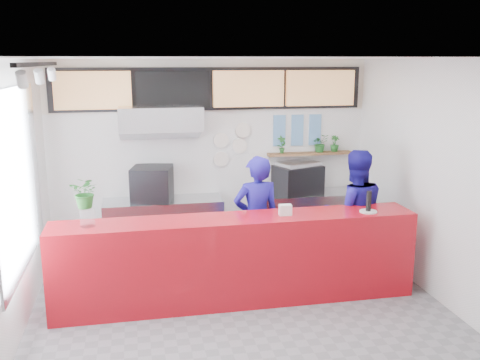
# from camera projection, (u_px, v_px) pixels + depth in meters

# --- Properties ---
(floor) EXTENTS (5.00, 5.00, 0.00)m
(floor) POSITION_uv_depth(u_px,v_px,m) (243.00, 315.00, 6.39)
(floor) COLOR slate
(floor) RESTS_ON ground
(ceiling) EXTENTS (5.00, 5.00, 0.00)m
(ceiling) POSITION_uv_depth(u_px,v_px,m) (244.00, 58.00, 5.73)
(ceiling) COLOR silver
(wall_back) EXTENTS (5.00, 0.00, 5.00)m
(wall_back) POSITION_uv_depth(u_px,v_px,m) (211.00, 156.00, 8.45)
(wall_back) COLOR white
(wall_back) RESTS_ON ground
(wall_left) EXTENTS (0.00, 5.00, 5.00)m
(wall_left) POSITION_uv_depth(u_px,v_px,m) (9.00, 205.00, 5.58)
(wall_left) COLOR white
(wall_left) RESTS_ON ground
(wall_right) EXTENTS (0.00, 5.00, 5.00)m
(wall_right) POSITION_uv_depth(u_px,v_px,m) (443.00, 184.00, 6.54)
(wall_right) COLOR white
(wall_right) RESTS_ON ground
(service_counter) EXTENTS (4.50, 0.60, 1.10)m
(service_counter) POSITION_uv_depth(u_px,v_px,m) (237.00, 260.00, 6.65)
(service_counter) COLOR #A30B15
(service_counter) RESTS_ON ground
(cream_band) EXTENTS (5.00, 0.02, 0.80)m
(cream_band) POSITION_uv_depth(u_px,v_px,m) (211.00, 85.00, 8.20)
(cream_band) COLOR beige
(cream_band) RESTS_ON wall_back
(prep_bench) EXTENTS (1.80, 0.60, 0.90)m
(prep_bench) POSITION_uv_depth(u_px,v_px,m) (164.00, 228.00, 8.24)
(prep_bench) COLOR #B2B5BA
(prep_bench) RESTS_ON ground
(panini_oven) EXTENTS (0.68, 0.68, 0.52)m
(panini_oven) POSITION_uv_depth(u_px,v_px,m) (152.00, 184.00, 8.06)
(panini_oven) COLOR black
(panini_oven) RESTS_ON prep_bench
(extraction_hood) EXTENTS (1.20, 0.70, 0.35)m
(extraction_hood) POSITION_uv_depth(u_px,v_px,m) (160.00, 118.00, 7.82)
(extraction_hood) COLOR #B2B5BA
(extraction_hood) RESTS_ON ceiling
(hood_lip) EXTENTS (1.20, 0.69, 0.31)m
(hood_lip) POSITION_uv_depth(u_px,v_px,m) (161.00, 132.00, 7.86)
(hood_lip) COLOR #B2B5BA
(hood_lip) RESTS_ON ceiling
(right_bench) EXTENTS (1.80, 0.60, 0.90)m
(right_bench) POSITION_uv_depth(u_px,v_px,m) (306.00, 219.00, 8.68)
(right_bench) COLOR #B2B5BA
(right_bench) RESTS_ON ground
(espresso_machine) EXTENTS (0.81, 0.68, 0.45)m
(espresso_machine) POSITION_uv_depth(u_px,v_px,m) (298.00, 179.00, 8.50)
(espresso_machine) COLOR black
(espresso_machine) RESTS_ON right_bench
(espresso_tray) EXTENTS (0.74, 0.63, 0.06)m
(espresso_tray) POSITION_uv_depth(u_px,v_px,m) (298.00, 164.00, 8.45)
(espresso_tray) COLOR #A5A6AC
(espresso_tray) RESTS_ON espresso_machine
(herb_shelf) EXTENTS (1.40, 0.18, 0.04)m
(herb_shelf) POSITION_uv_depth(u_px,v_px,m) (310.00, 154.00, 8.66)
(herb_shelf) COLOR brown
(herb_shelf) RESTS_ON wall_back
(menu_board_far_left) EXTENTS (1.10, 0.10, 0.55)m
(menu_board_far_left) POSITION_uv_depth(u_px,v_px,m) (93.00, 90.00, 7.77)
(menu_board_far_left) COLOR tan
(menu_board_far_left) RESTS_ON wall_back
(menu_board_mid_left) EXTENTS (1.10, 0.10, 0.55)m
(menu_board_mid_left) POSITION_uv_depth(u_px,v_px,m) (173.00, 90.00, 7.99)
(menu_board_mid_left) COLOR black
(menu_board_mid_left) RESTS_ON wall_back
(menu_board_mid_right) EXTENTS (1.10, 0.10, 0.55)m
(menu_board_mid_right) POSITION_uv_depth(u_px,v_px,m) (248.00, 89.00, 8.21)
(menu_board_mid_right) COLOR tan
(menu_board_mid_right) RESTS_ON wall_back
(menu_board_far_right) EXTENTS (1.10, 0.10, 0.55)m
(menu_board_far_right) POSITION_uv_depth(u_px,v_px,m) (320.00, 88.00, 8.44)
(menu_board_far_right) COLOR tan
(menu_board_far_right) RESTS_ON wall_back
(soffit) EXTENTS (4.80, 0.04, 0.65)m
(soffit) POSITION_uv_depth(u_px,v_px,m) (211.00, 89.00, 8.18)
(soffit) COLOR black
(soffit) RESTS_ON wall_back
(window_pane) EXTENTS (0.04, 2.20, 1.90)m
(window_pane) POSITION_uv_depth(u_px,v_px,m) (17.00, 180.00, 5.83)
(window_pane) COLOR silver
(window_pane) RESTS_ON wall_left
(window_frame) EXTENTS (0.03, 2.30, 2.00)m
(window_frame) POSITION_uv_depth(u_px,v_px,m) (19.00, 180.00, 5.83)
(window_frame) COLOR #B2B5BA
(window_frame) RESTS_ON wall_left
(track_rail) EXTENTS (0.05, 2.40, 0.04)m
(track_rail) POSITION_uv_depth(u_px,v_px,m) (38.00, 64.00, 5.34)
(track_rail) COLOR black
(track_rail) RESTS_ON ceiling
(dec_plate_a) EXTENTS (0.24, 0.03, 0.24)m
(dec_plate_a) POSITION_uv_depth(u_px,v_px,m) (221.00, 140.00, 8.40)
(dec_plate_a) COLOR silver
(dec_plate_a) RESTS_ON wall_back
(dec_plate_b) EXTENTS (0.24, 0.03, 0.24)m
(dec_plate_b) POSITION_uv_depth(u_px,v_px,m) (240.00, 146.00, 8.47)
(dec_plate_b) COLOR silver
(dec_plate_b) RESTS_ON wall_back
(dec_plate_c) EXTENTS (0.24, 0.03, 0.24)m
(dec_plate_c) POSITION_uv_depth(u_px,v_px,m) (221.00, 159.00, 8.46)
(dec_plate_c) COLOR silver
(dec_plate_c) RESTS_ON wall_back
(dec_plate_d) EXTENTS (0.24, 0.03, 0.24)m
(dec_plate_d) POSITION_uv_depth(u_px,v_px,m) (243.00, 130.00, 8.43)
(dec_plate_d) COLOR silver
(dec_plate_d) RESTS_ON wall_back
(photo_frame_a) EXTENTS (0.20, 0.02, 0.25)m
(photo_frame_a) POSITION_uv_depth(u_px,v_px,m) (279.00, 123.00, 8.53)
(photo_frame_a) COLOR #598CBF
(photo_frame_a) RESTS_ON wall_back
(photo_frame_b) EXTENTS (0.20, 0.02, 0.25)m
(photo_frame_b) POSITION_uv_depth(u_px,v_px,m) (297.00, 122.00, 8.59)
(photo_frame_b) COLOR #598CBF
(photo_frame_b) RESTS_ON wall_back
(photo_frame_c) EXTENTS (0.20, 0.02, 0.25)m
(photo_frame_c) POSITION_uv_depth(u_px,v_px,m) (315.00, 122.00, 8.65)
(photo_frame_c) COLOR #598CBF
(photo_frame_c) RESTS_ON wall_back
(photo_frame_d) EXTENTS (0.20, 0.02, 0.25)m
(photo_frame_d) POSITION_uv_depth(u_px,v_px,m) (279.00, 138.00, 8.59)
(photo_frame_d) COLOR #598CBF
(photo_frame_d) RESTS_ON wall_back
(photo_frame_e) EXTENTS (0.20, 0.02, 0.25)m
(photo_frame_e) POSITION_uv_depth(u_px,v_px,m) (297.00, 138.00, 8.64)
(photo_frame_e) COLOR #598CBF
(photo_frame_e) RESTS_ON wall_back
(photo_frame_f) EXTENTS (0.20, 0.02, 0.25)m
(photo_frame_f) POSITION_uv_depth(u_px,v_px,m) (315.00, 137.00, 8.70)
(photo_frame_f) COLOR #598CBF
(photo_frame_f) RESTS_ON wall_back
(staff_center) EXTENTS (0.67, 0.47, 1.75)m
(staff_center) POSITION_uv_depth(u_px,v_px,m) (257.00, 220.00, 7.19)
(staff_center) COLOR navy
(staff_center) RESTS_ON ground
(staff_right) EXTENTS (0.95, 0.78, 1.81)m
(staff_right) POSITION_uv_depth(u_px,v_px,m) (354.00, 214.00, 7.36)
(staff_right) COLOR navy
(staff_right) RESTS_ON ground
(herb_a) EXTENTS (0.17, 0.14, 0.28)m
(herb_a) POSITION_uv_depth(u_px,v_px,m) (282.00, 145.00, 8.53)
(herb_a) COLOR #215E21
(herb_a) RESTS_ON herb_shelf
(herb_c) EXTENTS (0.29, 0.26, 0.29)m
(herb_c) POSITION_uv_depth(u_px,v_px,m) (320.00, 143.00, 8.66)
(herb_c) COLOR #215E21
(herb_c) RESTS_ON herb_shelf
(herb_d) EXTENTS (0.15, 0.14, 0.26)m
(herb_d) POSITION_uv_depth(u_px,v_px,m) (335.00, 144.00, 8.71)
(herb_d) COLOR #215E21
(herb_d) RESTS_ON herb_shelf
(glass_vase) EXTENTS (0.21, 0.21, 0.21)m
(glass_vase) POSITION_uv_depth(u_px,v_px,m) (87.00, 218.00, 6.16)
(glass_vase) COLOR silver
(glass_vase) RESTS_ON service_counter
(basil_vase) EXTENTS (0.42, 0.39, 0.37)m
(basil_vase) POSITION_uv_depth(u_px,v_px,m) (86.00, 192.00, 6.10)
(basil_vase) COLOR #215E21
(basil_vase) RESTS_ON glass_vase
(napkin_holder) EXTENTS (0.16, 0.10, 0.13)m
(napkin_holder) POSITION_uv_depth(u_px,v_px,m) (285.00, 210.00, 6.62)
(napkin_holder) COLOR silver
(napkin_holder) RESTS_ON service_counter
(white_plate) EXTENTS (0.28, 0.28, 0.02)m
(white_plate) POSITION_uv_depth(u_px,v_px,m) (368.00, 211.00, 6.76)
(white_plate) COLOR silver
(white_plate) RESTS_ON service_counter
(pepper_mill) EXTENTS (0.08, 0.08, 0.26)m
(pepper_mill) POSITION_uv_depth(u_px,v_px,m) (369.00, 201.00, 6.73)
(pepper_mill) COLOR black
(pepper_mill) RESTS_ON white_plate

